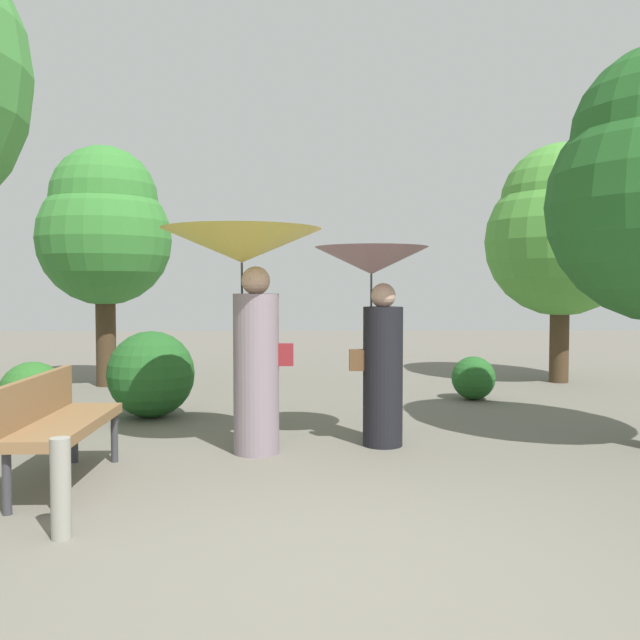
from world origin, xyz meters
The scene contains 10 objects.
ground_plane centered at (0.00, 0.00, 0.00)m, with size 40.00×40.00×0.00m, color #6B665B.
person_left centered at (-0.68, 2.57, 1.54)m, with size 1.43×1.43×2.03m.
person_right centered at (0.52, 2.83, 1.32)m, with size 1.07×1.07×1.88m.
park_bench centered at (-2.04, 1.60, 0.51)m, with size 0.50×1.50×0.83m.
tree_mid_left centered at (-3.17, 6.83, 2.42)m, with size 2.00×2.00×3.63m.
tree_mid_right centered at (3.89, 7.05, 2.42)m, with size 2.35×2.35×3.76m.
bush_path_left centered at (2.12, 5.42, 0.29)m, with size 0.58×0.58×0.58m, color #235B23.
bush_behind_bench centered at (-1.92, 4.29, 0.50)m, with size 1.00×1.00×1.00m, color #235B23.
bush_far_side centered at (-3.09, 3.80, 0.35)m, with size 0.70×0.70×0.70m, color #2D6B28.
path_marker_post centered at (-1.61, 0.50, 0.30)m, with size 0.12×0.12×0.61m, color gray.
Camera 1 is at (-0.16, -3.50, 1.50)m, focal length 37.86 mm.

